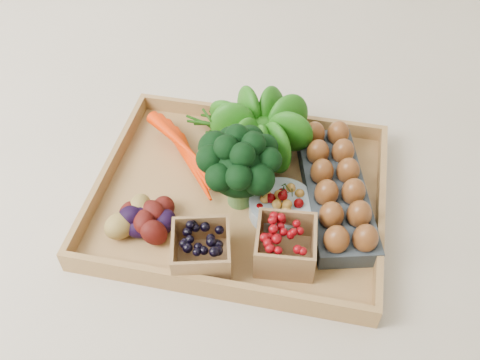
% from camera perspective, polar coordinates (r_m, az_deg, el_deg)
% --- Properties ---
extents(ground, '(4.00, 4.00, 0.00)m').
position_cam_1_polar(ground, '(1.06, 0.00, -2.18)').
color(ground, beige).
rests_on(ground, ground).
extents(tray, '(0.55, 0.45, 0.01)m').
position_cam_1_polar(tray, '(1.06, 0.00, -1.92)').
color(tray, '#AC7F48').
rests_on(tray, ground).
extents(carrots, '(0.19, 0.14, 0.05)m').
position_cam_1_polar(carrots, '(1.10, -5.67, 2.84)').
color(carrots, '#F12C00').
rests_on(carrots, tray).
extents(lettuce, '(0.14, 0.14, 0.14)m').
position_cam_1_polar(lettuce, '(1.09, 2.05, 5.83)').
color(lettuce, '#16570D').
rests_on(lettuce, tray).
extents(broccoli, '(0.16, 0.16, 0.12)m').
position_cam_1_polar(broccoli, '(0.99, -0.03, 0.10)').
color(broccoli, black).
rests_on(broccoli, tray).
extents(cherry_bowl, '(0.12, 0.12, 0.03)m').
position_cam_1_polar(cherry_bowl, '(1.01, 4.45, -2.90)').
color(cherry_bowl, '#8C9EA5').
rests_on(cherry_bowl, tray).
extents(egg_carton, '(0.19, 0.34, 0.04)m').
position_cam_1_polar(egg_carton, '(1.05, 10.12, -1.37)').
color(egg_carton, '#374046').
rests_on(egg_carton, tray).
extents(potatoes, '(0.13, 0.13, 0.07)m').
position_cam_1_polar(potatoes, '(0.99, -10.43, -3.45)').
color(potatoes, '#3C0C09').
rests_on(potatoes, tray).
extents(punnet_blackberry, '(0.12, 0.12, 0.07)m').
position_cam_1_polar(punnet_blackberry, '(0.93, -4.14, -7.48)').
color(punnet_blackberry, black).
rests_on(punnet_blackberry, tray).
extents(punnet_raspberry, '(0.11, 0.11, 0.07)m').
position_cam_1_polar(punnet_raspberry, '(0.94, 4.87, -6.91)').
color(punnet_raspberry, '#6E0409').
rests_on(punnet_raspberry, tray).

